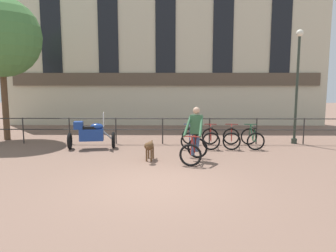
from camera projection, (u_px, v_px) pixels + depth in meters
The scene contains 12 objects.
ground_plane at pixel (156, 184), 8.02m from camera, with size 60.00×60.00×0.00m, color #7A5B4C.
canal_railing at pixel (163, 126), 13.07m from camera, with size 15.05×0.05×1.05m.
building_facade at pixel (166, 44), 18.28m from camera, with size 18.00×0.72×9.13m.
cyclist_with_bike at pixel (195, 137), 10.25m from camera, with size 0.96×1.31×1.70m.
dog at pixel (149, 147), 10.34m from camera, with size 0.29×1.02×0.64m.
parked_motorcycle at pixel (91, 134), 12.15m from camera, with size 1.79×0.87×1.35m.
parked_bicycle_near_lamp at pixel (190, 138), 12.46m from camera, with size 0.74×1.15×0.86m.
parked_bicycle_mid_left at pixel (211, 138), 12.44m from camera, with size 0.74×1.16×0.86m.
parked_bicycle_mid_right at pixel (231, 138), 12.43m from camera, with size 0.83×1.20×0.86m.
parked_bicycle_far_end at pixel (252, 138), 12.42m from camera, with size 0.67×1.11×0.86m.
street_lamp at pixel (297, 81), 12.91m from camera, with size 0.28×0.28×4.49m.
tree_canalside_left at pixel (1, 37), 13.52m from camera, with size 3.30×3.30×5.96m.
Camera 1 is at (0.41, -7.74, 2.52)m, focal length 35.00 mm.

